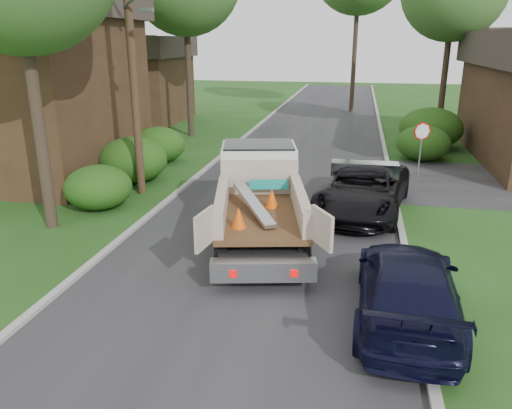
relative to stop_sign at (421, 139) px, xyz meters
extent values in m
plane|color=#1F4614|center=(-5.20, -9.00, -1.78)|extent=(120.00, 120.00, 0.00)
cube|color=#28282B|center=(-5.20, 1.00, -1.77)|extent=(8.00, 90.00, 0.02)
cube|color=#9E9E99|center=(-9.30, 1.00, -1.72)|extent=(0.20, 90.00, 0.12)
cube|color=#9E9E99|center=(-1.10, 1.00, -1.72)|extent=(0.20, 90.00, 0.12)
cylinder|color=slate|center=(0.00, 0.00, -0.78)|extent=(0.06, 0.06, 2.00)
cylinder|color=#B20A0A|center=(0.00, 0.00, 0.32)|extent=(0.71, 0.32, 0.76)
cylinder|color=#382619|center=(-10.70, -4.00, 3.22)|extent=(0.30, 0.30, 10.00)
cube|color=slate|center=(-9.60, -5.00, 4.82)|extent=(0.45, 0.20, 0.12)
cube|color=#382516|center=(-17.20, -2.00, 1.47)|extent=(9.00, 8.00, 6.50)
cube|color=#382516|center=(-18.70, 13.00, 0.47)|extent=(7.00, 7.00, 4.50)
cube|color=#332B26|center=(-18.70, 13.00, 3.42)|extent=(7.56, 7.56, 1.40)
cube|color=#332B26|center=(-18.70, 13.00, 4.12)|extent=(1.05, 7.56, 0.20)
ellipsoid|color=#1C430F|center=(-11.40, -6.00, -1.01)|extent=(2.34, 2.34, 1.53)
ellipsoid|color=#1C430F|center=(-11.70, -2.50, -0.84)|extent=(2.86, 2.86, 1.87)
ellipsoid|color=#1C430F|center=(-12.00, 1.00, -0.93)|extent=(2.60, 2.60, 1.70)
ellipsoid|color=#1C430F|center=(0.60, 4.00, -0.93)|extent=(2.60, 2.60, 1.70)
ellipsoid|color=#1C430F|center=(1.30, 7.00, -0.67)|extent=(3.38, 3.38, 2.21)
cylinder|color=#2D2119|center=(-12.00, -8.00, 2.22)|extent=(0.36, 0.36, 8.00)
cylinder|color=#2D2119|center=(-12.70, 8.00, 2.72)|extent=(0.36, 0.36, 9.00)
cylinder|color=#2D2119|center=(2.30, 11.00, 2.47)|extent=(0.36, 0.36, 8.50)
cylinder|color=#2D2119|center=(-19.20, 4.00, 2.72)|extent=(0.36, 0.36, 9.00)
cylinder|color=#2D2119|center=(-3.20, 21.00, 3.72)|extent=(0.36, 0.36, 11.00)
cylinder|color=black|center=(-6.64, -6.33, -1.29)|extent=(0.52, 1.01, 0.97)
cylinder|color=black|center=(-4.64, -5.89, -1.29)|extent=(0.52, 1.01, 0.97)
cylinder|color=black|center=(-5.77, -10.32, -1.29)|extent=(0.52, 1.01, 0.97)
cylinder|color=black|center=(-3.77, -9.88, -1.29)|extent=(0.52, 1.01, 0.97)
cube|color=black|center=(-5.23, -8.00, -1.11)|extent=(3.43, 6.55, 0.26)
cube|color=silver|center=(-5.71, -5.80, -0.17)|extent=(2.72, 2.39, 1.67)
cube|color=black|center=(-5.71, -5.80, 0.43)|extent=(2.53, 2.20, 0.59)
cube|color=#472D19|center=(-5.07, -8.73, -0.70)|extent=(3.14, 4.28, 0.13)
cube|color=beige|center=(-5.48, -6.85, -0.11)|extent=(2.33, 0.61, 1.07)
cube|color=beige|center=(-6.12, -8.96, -0.33)|extent=(1.04, 3.63, 0.64)
cube|color=beige|center=(-4.02, -8.51, -0.33)|extent=(1.04, 3.63, 0.64)
cube|color=silver|center=(-4.57, -10.99, -1.19)|extent=(2.49, 0.90, 0.48)
cube|color=#B20505|center=(-5.21, -11.33, -1.19)|extent=(0.18, 0.08, 0.17)
cube|color=#B20505|center=(-3.85, -11.03, -1.19)|extent=(0.18, 0.08, 0.17)
cube|color=beige|center=(-5.92, -11.12, -0.22)|extent=(0.21, 0.97, 0.86)
cube|color=beige|center=(-3.30, -10.55, -0.22)|extent=(0.59, 0.86, 0.86)
cube|color=silver|center=(-5.30, -8.68, -0.34)|extent=(1.68, 2.56, 0.50)
cone|color=#F2590A|center=(-5.44, -9.81, -0.37)|extent=(0.46, 0.46, 0.54)
cone|color=#F2590A|center=(-4.89, -8.04, -0.37)|extent=(0.46, 0.46, 0.54)
cube|color=#148C84|center=(-5.16, -7.05, -0.26)|extent=(1.18, 0.35, 0.30)
imported|color=black|center=(-2.29, -4.50, -0.97)|extent=(3.60, 6.17, 1.61)
imported|color=black|center=(-1.40, -11.50, -1.03)|extent=(2.28, 5.20, 1.49)
camera|label=1|loc=(-2.66, -21.32, 3.90)|focal=35.00mm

